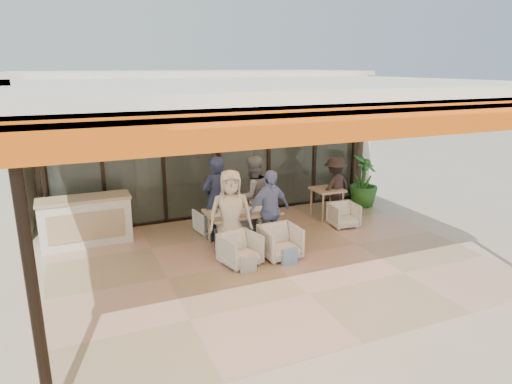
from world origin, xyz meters
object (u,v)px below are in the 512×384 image
Objects in this scene: standing_woman at (335,187)px; potted_palm at (364,181)px; side_chair at (344,214)px; chair_far_right at (244,214)px; chair_near_left at (240,248)px; diner_navy at (216,199)px; side_table at (327,193)px; chair_near_right at (280,241)px; diner_cream at (231,214)px; chair_far_left at (210,220)px; host_counter at (86,221)px; diner_grey at (252,196)px; dining_table at (242,213)px; diner_periwinkle at (270,210)px.

standing_woman is 1.09× the size of potted_palm.
side_chair is 0.45× the size of potted_palm.
chair_far_right is 1.02× the size of side_chair.
potted_palm is (1.39, 1.18, 0.38)m from side_chair.
chair_far_right is at bearing 52.33° from chair_near_left.
diner_navy is 2.48× the size of side_table.
chair_far_right is 0.89× the size of chair_near_right.
diner_cream is 2.79× the size of side_chair.
chair_far_left is at bearing -176.02° from potted_palm.
diner_navy is (0.00, 1.40, 0.58)m from chair_near_left.
chair_near_right is at bearing 104.61° from chair_far_left.
chair_far_right is 3.58m from potted_palm.
diner_navy is 3.09m from side_chair.
diner_grey is at bearing -13.66° from host_counter.
diner_cream is at bearing 38.21° from diner_grey.
side_table is at bearing 168.47° from chair_far_left.
diner_cream is 3.10m from side_chair.
diner_cream reaches higher than dining_table.
chair_near_right reaches higher than chair_far_left.
chair_far_left is 3.25m from standing_woman.
chair_far_right reaches higher than chair_far_left.
standing_woman is at bearing 36.04° from diner_cream.
side_chair is (2.16, 0.53, -0.52)m from diner_periwinkle.
diner_grey is 0.90m from diner_periwinkle.
diner_navy is 1.11× the size of diner_periwinkle.
diner_navy is at bearing -17.84° from host_counter.
chair_near_left is (2.59, -2.23, -0.19)m from host_counter.
potted_palm is (4.39, 0.81, -0.23)m from diner_navy.
side_table is (2.16, 1.28, -0.20)m from diner_periwinkle.
chair_near_left is at bearing -149.35° from side_table.
standing_woman is (2.38, -0.12, 0.44)m from chair_far_right.
chair_near_left is at bearing -153.33° from potted_palm.
potted_palm is at bearing 35.57° from diner_cream.
host_counter is 1.06× the size of diner_cream.
side_table is at bearing -162.95° from potted_palm.
dining_table is at bearing 104.32° from chair_far_left.
side_table is (2.16, 1.78, 0.28)m from chair_near_right.
side_table reaches higher than chair_far_left.
side_table is (3.00, 1.28, -0.23)m from diner_cream.
diner_periwinkle is 2.52m from side_table.
diner_navy is at bearing -8.76° from diner_grey.
chair_near_left reaches higher than chair_far_right.
diner_periwinkle is 3.94m from potted_palm.
diner_grey is 3.65m from potted_palm.
diner_cream reaches higher than chair_near_left.
diner_cream is 3.47m from standing_woman.
diner_periwinkle is (0.43, -0.46, 0.15)m from dining_table.
dining_table is 0.99× the size of standing_woman.
diner_navy reaches higher than diner_periwinkle.
potted_palm is at bearing 12.56° from diner_periwinkle.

